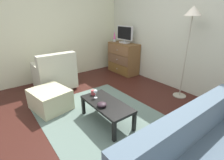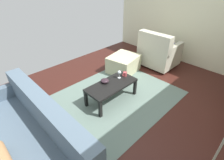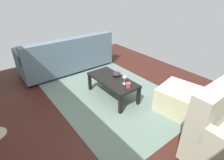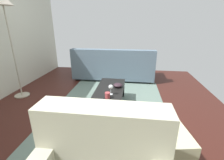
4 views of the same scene
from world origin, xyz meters
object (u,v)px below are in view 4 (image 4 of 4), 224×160
at_px(mug, 108,95).
at_px(ottoman, 152,140).
at_px(couch_large, 114,67).
at_px(wine_glass, 111,87).
at_px(standing_lamp, 4,10).
at_px(coffee_table, 110,90).
at_px(bowl_decorative, 118,85).

height_order(mug, ottoman, mug).
bearing_deg(ottoman, mug, 43.56).
distance_m(mug, couch_large, 1.95).
relative_size(couch_large, ottoman, 2.93).
height_order(wine_glass, mug, wine_glass).
height_order(mug, standing_lamp, standing_lamp).
xyz_separation_m(mug, ottoman, (-0.62, -0.59, -0.21)).
relative_size(wine_glass, mug, 1.38).
relative_size(mug, ottoman, 0.16).
relative_size(coffee_table, wine_glass, 6.17).
xyz_separation_m(mug, bowl_decorative, (0.43, -0.11, -0.01)).
xyz_separation_m(coffee_table, couch_large, (1.56, 0.13, 0.01)).
xyz_separation_m(couch_large, ottoman, (-2.56, -0.74, -0.12)).
relative_size(wine_glass, standing_lamp, 0.08).
bearing_deg(couch_large, ottoman, -163.93).
relative_size(mug, couch_large, 0.06).
height_order(coffee_table, wine_glass, wine_glass).
xyz_separation_m(bowl_decorative, ottoman, (-1.05, -0.48, -0.20)).
relative_size(mug, bowl_decorative, 0.74).
distance_m(wine_glass, ottoman, 0.97).
relative_size(bowl_decorative, standing_lamp, 0.08).
xyz_separation_m(wine_glass, couch_large, (1.81, 0.18, -0.16)).
height_order(couch_large, standing_lamp, standing_lamp).
distance_m(wine_glass, bowl_decorative, 0.33).
bearing_deg(coffee_table, bowl_decorative, -68.05).
height_order(bowl_decorative, couch_large, couch_large).
height_order(mug, bowl_decorative, mug).
distance_m(wine_glass, standing_lamp, 2.25).
distance_m(wine_glass, mug, 0.15).
distance_m(coffee_table, standing_lamp, 2.26).
height_order(ottoman, standing_lamp, standing_lamp).
relative_size(mug, standing_lamp, 0.06).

